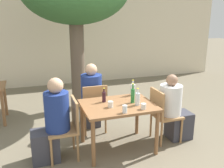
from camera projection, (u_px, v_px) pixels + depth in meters
The scene contains 16 objects.
ground_plane at pixel (118, 148), 4.11m from camera, with size 30.00×30.00×0.00m, color #706651.
cafe_building_wall at pixel (71, 38), 7.58m from camera, with size 10.00×0.08×2.80m.
dining_table_front at pixel (118, 110), 3.93m from camera, with size 1.13×0.87×0.76m.
patio_chair_0 at pixel (68, 125), 3.73m from camera, with size 0.44×0.44×0.92m.
patio_chair_1 at pixel (162, 112), 4.21m from camera, with size 0.44×0.44×0.92m.
patio_chair_2 at pixel (94, 105), 4.51m from camera, with size 0.44×0.44×0.92m.
person_seated_0 at pixel (52, 124), 3.64m from camera, with size 0.58×0.36×1.27m.
person_seated_1 at pixel (174, 110), 4.28m from camera, with size 0.59×0.37×1.17m.
person_seated_2 at pixel (91, 99), 4.70m from camera, with size 0.38×0.59×1.27m.
water_bottle_0 at pixel (138, 99), 3.84m from camera, with size 0.07×0.07×0.27m.
green_bottle_1 at pixel (133, 95), 3.95m from camera, with size 0.06×0.06×0.32m.
wine_bottle_2 at pixel (104, 97), 3.99m from camera, with size 0.06×0.06×0.23m.
water_bottle_3 at pixel (133, 89), 4.32m from camera, with size 0.08×0.08×0.27m.
drinking_glass_0 at pixel (125, 109), 3.55m from camera, with size 0.07×0.07×0.11m.
drinking_glass_1 at pixel (110, 104), 3.77m from camera, with size 0.08×0.08×0.09m.
drinking_glass_2 at pixel (144, 106), 3.70m from camera, with size 0.08×0.08×0.09m.
Camera 1 is at (-1.25, -3.45, 2.13)m, focal length 40.00 mm.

